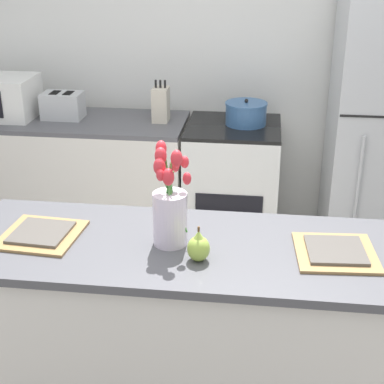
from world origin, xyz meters
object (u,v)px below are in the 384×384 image
at_px(stove_range, 232,190).
at_px(knife_block, 161,104).
at_px(flower_vase, 170,208).
at_px(plate_setting_left, 41,234).
at_px(toaster, 63,105).
at_px(cooking_pot, 246,113).
at_px(pear_figurine, 199,247).
at_px(plate_setting_right, 336,252).

height_order(stove_range, knife_block, knife_block).
height_order(flower_vase, plate_setting_left, flower_vase).
height_order(plate_setting_left, knife_block, knife_block).
relative_size(stove_range, flower_vase, 2.23).
bearing_deg(toaster, cooking_pot, 0.55).
height_order(pear_figurine, knife_block, knife_block).
relative_size(stove_range, plate_setting_right, 2.81).
bearing_deg(pear_figurine, plate_setting_right, 11.85).
relative_size(pear_figurine, toaster, 0.50).
relative_size(pear_figurine, cooking_pot, 0.53).
bearing_deg(toaster, plate_setting_left, -74.62).
bearing_deg(knife_block, cooking_pot, -0.47).
distance_m(toaster, knife_block, 0.66).
distance_m(stove_range, toaster, 1.26).
relative_size(plate_setting_right, toaster, 1.16).
bearing_deg(knife_block, plate_setting_left, -97.29).
distance_m(stove_range, pear_figurine, 1.78).
bearing_deg(flower_vase, plate_setting_left, -178.82).
height_order(flower_vase, pear_figurine, flower_vase).
bearing_deg(cooking_pot, toaster, -179.45).
bearing_deg(pear_figurine, toaster, 122.55).
distance_m(flower_vase, pear_figurine, 0.20).
relative_size(plate_setting_left, toaster, 1.16).
bearing_deg(plate_setting_right, plate_setting_left, 180.00).
height_order(plate_setting_left, toaster, toaster).
relative_size(plate_setting_left, knife_block, 1.20).
xyz_separation_m(plate_setting_left, knife_block, (0.21, 1.64, 0.11)).
bearing_deg(flower_vase, pear_figurine, -43.27).
bearing_deg(pear_figurine, stove_range, 89.00).
relative_size(toaster, cooking_pot, 1.04).
bearing_deg(plate_setting_right, stove_range, 106.94).
xyz_separation_m(stove_range, plate_setting_left, (-0.69, -1.60, 0.46)).
xyz_separation_m(plate_setting_left, toaster, (-0.45, 1.62, 0.08)).
distance_m(plate_setting_left, cooking_pot, 1.80).
xyz_separation_m(toaster, knife_block, (0.65, 0.02, 0.03)).
bearing_deg(cooking_pot, flower_vase, -98.11).
bearing_deg(plate_setting_right, pear_figurine, -168.15).
xyz_separation_m(plate_setting_left, plate_setting_right, (1.18, 0.00, 0.00)).
bearing_deg(stove_range, plate_setting_left, -113.25).
bearing_deg(plate_setting_left, stove_range, 66.75).
bearing_deg(stove_range, toaster, 179.05).
bearing_deg(stove_range, knife_block, 175.82).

